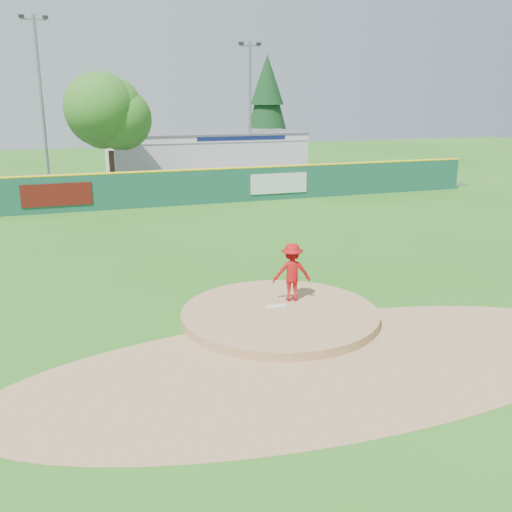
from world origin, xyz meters
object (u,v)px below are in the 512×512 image
object	(u,v)px
van	(146,187)
conifer_tree	(267,102)
light_pole_right	(250,103)
pitcher	(292,272)
light_pole_left	(41,96)
deciduous_tree	(109,120)
pool_building_grp	(204,152)

from	to	relation	value
van	conifer_tree	size ratio (longest dim) A/B	0.47
light_pole_right	conifer_tree	bearing A→B (deg)	60.26
pitcher	light_pole_right	xyz separation A→B (m)	(8.36, 28.31, 4.44)
light_pole_left	light_pole_right	world-z (taller)	light_pole_left
deciduous_tree	light_pole_right	xyz separation A→B (m)	(11.00, 4.00, 0.99)
pool_building_grp	light_pole_right	distance (m)	5.75
van	conifer_tree	xyz separation A→B (m)	(13.40, 14.67, 4.90)
deciduous_tree	light_pole_left	size ratio (longest dim) A/B	0.67
deciduous_tree	pitcher	bearing A→B (deg)	-83.81
deciduous_tree	conifer_tree	distance (m)	18.63
conifer_tree	van	bearing A→B (deg)	-132.43
van	conifer_tree	bearing A→B (deg)	-19.91
deciduous_tree	light_pole_right	size ratio (longest dim) A/B	0.74
deciduous_tree	van	bearing A→B (deg)	-66.48
deciduous_tree	conifer_tree	size ratio (longest dim) A/B	0.77
pool_building_grp	deciduous_tree	distance (m)	11.01
pitcher	light_pole_right	size ratio (longest dim) A/B	0.17
conifer_tree	light_pole_right	distance (m)	8.06
pool_building_grp	light_pole_right	xyz separation A→B (m)	(3.00, -2.99, 3.88)
pool_building_grp	light_pole_left	size ratio (longest dim) A/B	1.38
deciduous_tree	light_pole_left	distance (m)	4.72
deciduous_tree	light_pole_right	distance (m)	11.75
pool_building_grp	light_pole_right	world-z (taller)	light_pole_right
van	deciduous_tree	xyz separation A→B (m)	(-1.60, 3.67, 3.92)
pitcher	van	size ratio (longest dim) A/B	0.38
pool_building_grp	deciduous_tree	size ratio (longest dim) A/B	2.07
conifer_tree	light_pole_left	xyz separation A→B (m)	(-19.00, -9.00, 0.51)
pitcher	light_pole_left	world-z (taller)	light_pole_left
pitcher	van	world-z (taller)	pitcher
van	deciduous_tree	world-z (taller)	deciduous_tree
conifer_tree	deciduous_tree	bearing A→B (deg)	-143.75
pitcher	light_pole_left	xyz separation A→B (m)	(-6.64, 26.31, 4.95)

